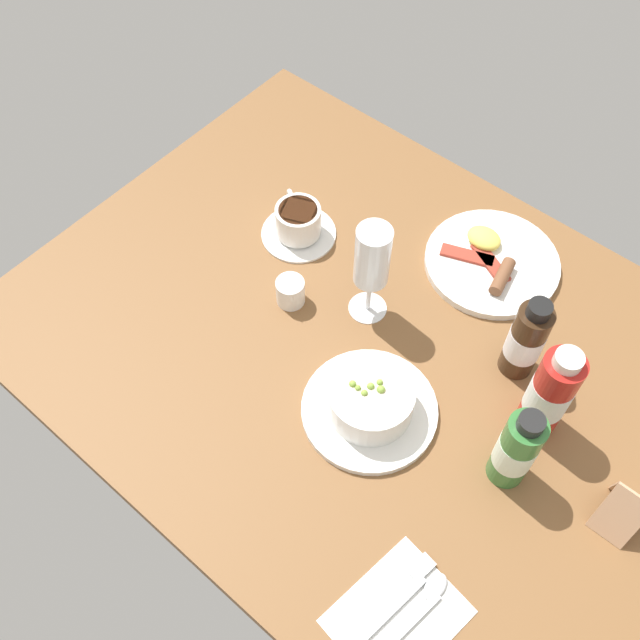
{
  "coord_description": "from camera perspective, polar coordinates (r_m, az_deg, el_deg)",
  "views": [
    {
      "loc": [
        33.7,
        -51.36,
        98.35
      ],
      "look_at": [
        -4.69,
        -5.79,
        8.27
      ],
      "focal_mm": 40.85,
      "sensor_mm": 36.0,
      "label": 1
    }
  ],
  "objects": [
    {
      "name": "creamer_jug",
      "position": [
        1.18,
        -2.34,
        2.23
      ],
      "size": [
        5.03,
        5.39,
        5.39
      ],
      "color": "white",
      "rests_on": "ground_plane"
    },
    {
      "name": "sauce_bottle_brown",
      "position": [
        1.11,
        15.82,
        -1.53
      ],
      "size": [
        5.42,
        5.42,
        16.4
      ],
      "color": "#382314",
      "rests_on": "ground_plane"
    },
    {
      "name": "coffee_cup",
      "position": [
        1.27,
        -1.72,
        7.61
      ],
      "size": [
        13.15,
        13.15,
        6.44
      ],
      "color": "white",
      "rests_on": "ground_plane"
    },
    {
      "name": "menu_card",
      "position": [
        1.07,
        22.84,
        -13.32
      ],
      "size": [
        5.3,
        7.2,
        8.83
      ],
      "color": "tan",
      "rests_on": "ground_plane"
    },
    {
      "name": "ground_plane",
      "position": [
        1.17,
        3.58,
        -2.06
      ],
      "size": [
        110.0,
        84.0,
        3.0
      ],
      "primitive_type": "cube",
      "color": "brown"
    },
    {
      "name": "sauce_bottle_red",
      "position": [
        1.06,
        17.55,
        -5.52
      ],
      "size": [
        6.04,
        6.04,
        18.65
      ],
      "color": "#B21E19",
      "rests_on": "ground_plane"
    },
    {
      "name": "wine_glass",
      "position": [
        1.09,
        4.11,
        4.7
      ],
      "size": [
        6.29,
        6.29,
        19.16
      ],
      "color": "white",
      "rests_on": "ground_plane"
    },
    {
      "name": "porridge_bowl",
      "position": [
        1.07,
        3.96,
        -6.42
      ],
      "size": [
        20.37,
        20.37,
        7.5
      ],
      "color": "white",
      "rests_on": "ground_plane"
    },
    {
      "name": "breakfast_plate",
      "position": [
        1.27,
        13.27,
        4.52
      ],
      "size": [
        22.83,
        22.83,
        3.7
      ],
      "color": "white",
      "rests_on": "ground_plane"
    },
    {
      "name": "sauce_bottle_green",
      "position": [
        1.02,
        15.13,
        -9.77
      ],
      "size": [
        5.44,
        5.44,
        16.7
      ],
      "color": "#337233",
      "rests_on": "ground_plane"
    },
    {
      "name": "cutlery_setting",
      "position": [
        1.01,
        6.29,
        -21.87
      ],
      "size": [
        15.16,
        17.9,
        0.9
      ],
      "color": "white",
      "rests_on": "ground_plane"
    }
  ]
}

